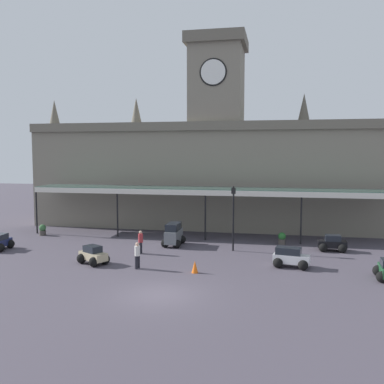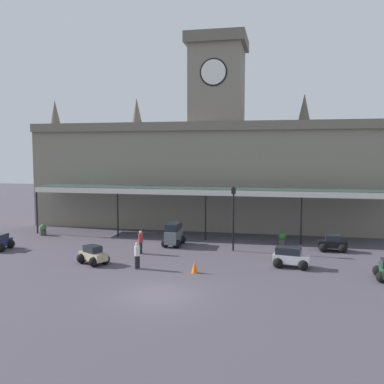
{
  "view_description": "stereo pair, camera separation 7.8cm",
  "coord_description": "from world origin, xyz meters",
  "px_view_note": "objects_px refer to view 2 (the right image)",
  "views": [
    {
      "loc": [
        5.87,
        -20.55,
        7.22
      ],
      "look_at": [
        0.0,
        8.45,
        4.51
      ],
      "focal_mm": 40.1,
      "sensor_mm": 36.0,
      "label": 1
    },
    {
      "loc": [
        5.95,
        -20.54,
        7.22
      ],
      "look_at": [
        0.0,
        8.45,
        4.51
      ],
      "focal_mm": 40.1,
      "sensor_mm": 36.0,
      "label": 2
    }
  ],
  "objects_px": {
    "pedestrian_near_entrance": "(141,241)",
    "pedestrian_crossing_forecourt": "(137,254)",
    "car_grey_van": "(174,235)",
    "planter_near_kerb": "(43,230)",
    "planter_by_canopy": "(282,238)",
    "victorian_lamppost": "(233,211)",
    "traffic_cone": "(195,267)",
    "car_black_sedan": "(332,244)",
    "car_white_estate": "(291,259)",
    "car_navy_sedan": "(0,243)",
    "car_beige_sedan": "(93,256)"
  },
  "relations": [
    {
      "from": "car_navy_sedan",
      "to": "car_white_estate",
      "type": "height_order",
      "value": "car_white_estate"
    },
    {
      "from": "car_beige_sedan",
      "to": "pedestrian_near_entrance",
      "type": "bearing_deg",
      "value": 56.84
    },
    {
      "from": "car_white_estate",
      "to": "pedestrian_crossing_forecourt",
      "type": "distance_m",
      "value": 9.68
    },
    {
      "from": "car_navy_sedan",
      "to": "traffic_cone",
      "type": "bearing_deg",
      "value": -11.55
    },
    {
      "from": "car_grey_van",
      "to": "car_black_sedan",
      "type": "relative_size",
      "value": 1.17
    },
    {
      "from": "pedestrian_crossing_forecourt",
      "to": "victorian_lamppost",
      "type": "distance_m",
      "value": 8.38
    },
    {
      "from": "car_grey_van",
      "to": "car_navy_sedan",
      "type": "bearing_deg",
      "value": -161.84
    },
    {
      "from": "car_grey_van",
      "to": "pedestrian_crossing_forecourt",
      "type": "distance_m",
      "value": 7.04
    },
    {
      "from": "car_beige_sedan",
      "to": "car_black_sedan",
      "type": "height_order",
      "value": "same"
    },
    {
      "from": "car_black_sedan",
      "to": "planter_by_canopy",
      "type": "xyz_separation_m",
      "value": [
        -3.62,
        1.62,
        -0.01
      ]
    },
    {
      "from": "traffic_cone",
      "to": "planter_near_kerb",
      "type": "xyz_separation_m",
      "value": [
        -15.4,
        8.96,
        0.12
      ]
    },
    {
      "from": "car_navy_sedan",
      "to": "victorian_lamppost",
      "type": "height_order",
      "value": "victorian_lamppost"
    },
    {
      "from": "car_white_estate",
      "to": "planter_by_canopy",
      "type": "height_order",
      "value": "car_white_estate"
    },
    {
      "from": "car_beige_sedan",
      "to": "victorian_lamppost",
      "type": "height_order",
      "value": "victorian_lamppost"
    },
    {
      "from": "victorian_lamppost",
      "to": "traffic_cone",
      "type": "relative_size",
      "value": 6.48
    },
    {
      "from": "car_white_estate",
      "to": "planter_by_canopy",
      "type": "bearing_deg",
      "value": 94.25
    },
    {
      "from": "planter_near_kerb",
      "to": "planter_by_canopy",
      "type": "relative_size",
      "value": 1.0
    },
    {
      "from": "car_white_estate",
      "to": "planter_near_kerb",
      "type": "bearing_deg",
      "value": 162.86
    },
    {
      "from": "car_beige_sedan",
      "to": "traffic_cone",
      "type": "xyz_separation_m",
      "value": [
        6.92,
        -0.77,
        -0.13
      ]
    },
    {
      "from": "car_white_estate",
      "to": "pedestrian_near_entrance",
      "type": "bearing_deg",
      "value": 171.16
    },
    {
      "from": "car_beige_sedan",
      "to": "pedestrian_crossing_forecourt",
      "type": "xyz_separation_m",
      "value": [
        3.22,
        -0.57,
        0.41
      ]
    },
    {
      "from": "car_beige_sedan",
      "to": "car_navy_sedan",
      "type": "relative_size",
      "value": 1.07
    },
    {
      "from": "car_grey_van",
      "to": "car_black_sedan",
      "type": "distance_m",
      "value": 11.94
    },
    {
      "from": "car_beige_sedan",
      "to": "car_black_sedan",
      "type": "xyz_separation_m",
      "value": [
        15.74,
        6.88,
        0.0
      ]
    },
    {
      "from": "planter_near_kerb",
      "to": "planter_by_canopy",
      "type": "distance_m",
      "value": 20.6
    },
    {
      "from": "traffic_cone",
      "to": "victorian_lamppost",
      "type": "bearing_deg",
      "value": 75.36
    },
    {
      "from": "pedestrian_near_entrance",
      "to": "traffic_cone",
      "type": "relative_size",
      "value": 2.25
    },
    {
      "from": "traffic_cone",
      "to": "planter_near_kerb",
      "type": "relative_size",
      "value": 0.77
    },
    {
      "from": "car_grey_van",
      "to": "victorian_lamppost",
      "type": "bearing_deg",
      "value": -10.85
    },
    {
      "from": "pedestrian_near_entrance",
      "to": "car_black_sedan",
      "type": "bearing_deg",
      "value": 14.76
    },
    {
      "from": "victorian_lamppost",
      "to": "traffic_cone",
      "type": "bearing_deg",
      "value": -104.64
    },
    {
      "from": "car_navy_sedan",
      "to": "planter_near_kerb",
      "type": "bearing_deg",
      "value": 89.27
    },
    {
      "from": "car_navy_sedan",
      "to": "traffic_cone",
      "type": "relative_size",
      "value": 2.84
    },
    {
      "from": "car_black_sedan",
      "to": "planter_by_canopy",
      "type": "height_order",
      "value": "car_black_sedan"
    },
    {
      "from": "pedestrian_near_entrance",
      "to": "pedestrian_crossing_forecourt",
      "type": "xyz_separation_m",
      "value": [
        1.06,
        -3.88,
        0.0
      ]
    },
    {
      "from": "car_grey_van",
      "to": "pedestrian_near_entrance",
      "type": "relative_size",
      "value": 1.44
    },
    {
      "from": "car_white_estate",
      "to": "car_navy_sedan",
      "type": "bearing_deg",
      "value": 178.08
    },
    {
      "from": "planter_by_canopy",
      "to": "pedestrian_near_entrance",
      "type": "bearing_deg",
      "value": -152.47
    },
    {
      "from": "car_navy_sedan",
      "to": "car_black_sedan",
      "type": "relative_size",
      "value": 1.03
    },
    {
      "from": "victorian_lamppost",
      "to": "car_beige_sedan",
      "type": "bearing_deg",
      "value": -147.15
    },
    {
      "from": "pedestrian_near_entrance",
      "to": "car_grey_van",
      "type": "bearing_deg",
      "value": 62.2
    },
    {
      "from": "car_black_sedan",
      "to": "planter_by_canopy",
      "type": "relative_size",
      "value": 2.14
    },
    {
      "from": "car_white_estate",
      "to": "pedestrian_crossing_forecourt",
      "type": "relative_size",
      "value": 1.42
    },
    {
      "from": "car_white_estate",
      "to": "traffic_cone",
      "type": "bearing_deg",
      "value": -156.76
    },
    {
      "from": "car_navy_sedan",
      "to": "car_white_estate",
      "type": "relative_size",
      "value": 0.89
    },
    {
      "from": "car_beige_sedan",
      "to": "planter_near_kerb",
      "type": "relative_size",
      "value": 2.34
    },
    {
      "from": "pedestrian_near_entrance",
      "to": "victorian_lamppost",
      "type": "height_order",
      "value": "victorian_lamppost"
    },
    {
      "from": "traffic_cone",
      "to": "car_navy_sedan",
      "type": "bearing_deg",
      "value": 168.45
    },
    {
      "from": "car_beige_sedan",
      "to": "planter_by_canopy",
      "type": "distance_m",
      "value": 14.8
    },
    {
      "from": "car_grey_van",
      "to": "planter_near_kerb",
      "type": "distance_m",
      "value": 12.42
    }
  ]
}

